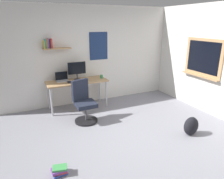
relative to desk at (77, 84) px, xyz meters
name	(u,v)px	position (x,y,z in m)	size (l,w,h in m)	color
ground_plane	(132,143)	(0.45, -2.07, -0.66)	(5.20, 5.20, 0.00)	gray
wall_back	(88,56)	(0.44, 0.38, 0.64)	(5.00, 0.30, 2.60)	silver
desk	(77,84)	(0.00, 0.00, 0.00)	(1.54, 0.60, 0.74)	tan
office_chair	(84,104)	(-0.08, -0.81, -0.26)	(0.52, 0.54, 0.95)	black
laptop	(62,79)	(-0.35, 0.14, 0.13)	(0.31, 0.21, 0.23)	#ADAFB5
monitor_primary	(77,70)	(0.04, 0.10, 0.34)	(0.46, 0.17, 0.46)	#38383D
keyboard	(75,81)	(-0.08, -0.07, 0.08)	(0.37, 0.13, 0.02)	black
computer_mouse	(85,80)	(0.20, -0.07, 0.09)	(0.10, 0.06, 0.03)	#262628
coffee_mug	(102,77)	(0.67, -0.02, 0.12)	(0.08, 0.08, 0.09)	#338C4C
backpack	(191,126)	(1.66, -2.31, -0.47)	(0.32, 0.22, 0.38)	black
book_stack_on_floor	(59,171)	(-0.96, -2.37, -0.60)	(0.25, 0.19, 0.13)	#3851B2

